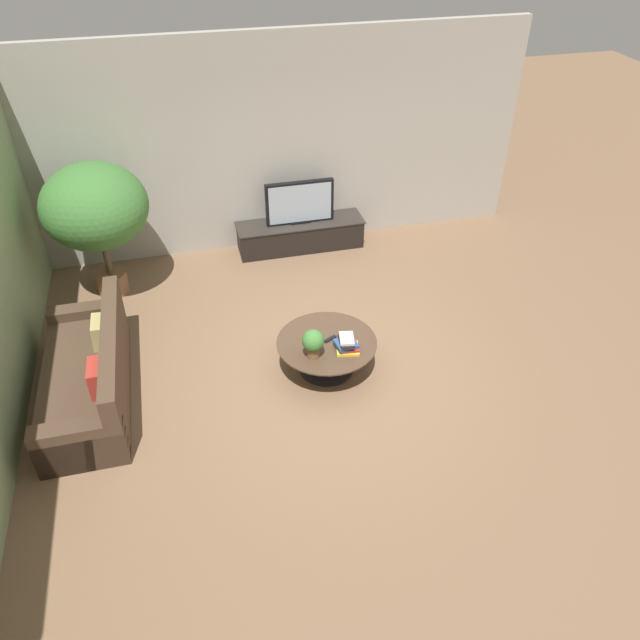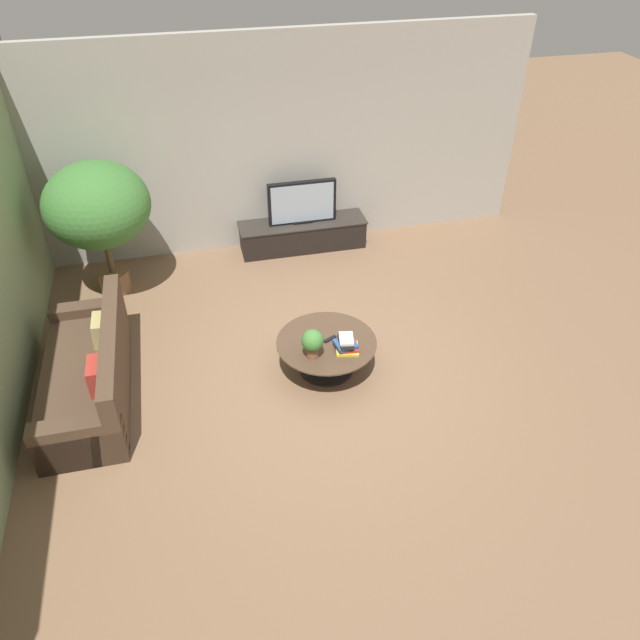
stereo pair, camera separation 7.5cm
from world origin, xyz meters
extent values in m
plane|color=brown|center=(0.00, 0.00, 0.00)|extent=(24.00, 24.00, 0.00)
cube|color=#A39E93|center=(0.00, 3.26, 1.50)|extent=(7.40, 0.12, 3.00)
cube|color=black|center=(0.36, 2.94, 0.21)|extent=(1.83, 0.48, 0.42)
cube|color=#2D2823|center=(0.36, 2.94, 0.41)|extent=(1.86, 0.50, 0.02)
cube|color=black|center=(0.36, 2.94, 0.74)|extent=(0.99, 0.08, 0.63)
cube|color=#99A8B7|center=(0.36, 2.90, 0.74)|extent=(0.91, 0.00, 0.57)
cube|color=black|center=(0.36, 2.94, 0.43)|extent=(0.30, 0.13, 0.02)
cylinder|color=black|center=(0.05, 0.18, 0.01)|extent=(0.62, 0.62, 0.02)
cylinder|color=black|center=(0.05, 0.18, 0.19)|extent=(0.10, 0.10, 0.38)
cylinder|color=#4C3828|center=(0.05, 0.18, 0.39)|extent=(1.12, 1.12, 0.02)
cube|color=#4C3828|center=(-2.56, 0.36, 0.21)|extent=(0.84, 2.14, 0.42)
cube|color=#4C3828|center=(-2.22, 0.36, 0.63)|extent=(0.16, 2.14, 0.42)
cube|color=#4C3828|center=(-2.56, 1.32, 0.27)|extent=(0.84, 0.20, 0.54)
cube|color=#4C3828|center=(-2.56, -0.61, 0.27)|extent=(0.84, 0.20, 0.54)
cube|color=tan|center=(-2.38, 0.74, 0.57)|extent=(0.14, 0.33, 0.30)
cube|color=#B23328|center=(-2.38, -0.03, 0.57)|extent=(0.12, 0.34, 0.31)
cylinder|color=brown|center=(-2.33, 2.40, 0.15)|extent=(0.40, 0.40, 0.30)
cylinder|color=brown|center=(-2.33, 2.40, 0.52)|extent=(0.08, 0.08, 0.44)
ellipsoid|color=#3D7533|center=(-2.33, 2.40, 1.27)|extent=(1.30, 1.30, 1.05)
cylinder|color=brown|center=(-0.16, -0.03, 0.46)|extent=(0.14, 0.14, 0.11)
sphere|color=#3D7533|center=(-0.16, -0.03, 0.62)|extent=(0.24, 0.24, 0.24)
cube|color=gold|center=(0.23, -0.01, 0.42)|extent=(0.29, 0.29, 0.03)
cube|color=#A32823|center=(0.24, -0.01, 0.44)|extent=(0.23, 0.24, 0.03)
cube|color=#2D4C84|center=(0.22, 0.00, 0.48)|extent=(0.25, 0.24, 0.04)
cube|color=#232326|center=(0.22, -0.01, 0.52)|extent=(0.17, 0.25, 0.04)
cube|color=beige|center=(0.22, -0.01, 0.55)|extent=(0.19, 0.25, 0.03)
cube|color=black|center=(0.09, 0.20, 0.41)|extent=(0.16, 0.11, 0.02)
camera|label=1|loc=(-1.34, -5.03, 4.74)|focal=35.00mm
camera|label=2|loc=(-1.27, -5.04, 4.74)|focal=35.00mm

